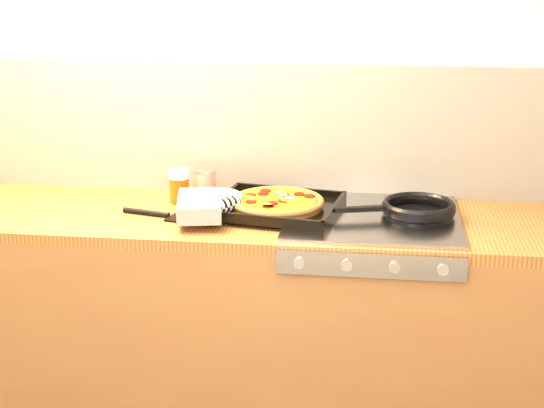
# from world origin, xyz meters

# --- Properties ---
(room_shell) EXTENTS (3.20, 3.20, 3.20)m
(room_shell) POSITION_xyz_m (0.00, 1.39, 1.15)
(room_shell) COLOR white
(room_shell) RESTS_ON ground
(counter_run) EXTENTS (3.20, 0.62, 0.90)m
(counter_run) POSITION_xyz_m (0.00, 1.10, 0.45)
(counter_run) COLOR brown
(counter_run) RESTS_ON ground
(stovetop) EXTENTS (0.60, 0.56, 0.02)m
(stovetop) POSITION_xyz_m (0.45, 1.10, 0.91)
(stovetop) COLOR #96969B
(stovetop) RESTS_ON counter_run
(pizza_on_tray) EXTENTS (0.59, 0.47, 0.07)m
(pizza_on_tray) POSITION_xyz_m (0.04, 1.09, 0.95)
(pizza_on_tray) COLOR black
(pizza_on_tray) RESTS_ON stovetop
(frying_pan) EXTENTS (0.45, 0.32, 0.04)m
(frying_pan) POSITION_xyz_m (0.60, 1.12, 0.94)
(frying_pan) COLOR black
(frying_pan) RESTS_ON stovetop
(tomato_can) EXTENTS (0.09, 0.09, 0.12)m
(tomato_can) POSITION_xyz_m (-0.18, 1.27, 0.96)
(tomato_can) COLOR #9A180C
(tomato_can) RESTS_ON counter_run
(juice_glass) EXTENTS (0.08, 0.08, 0.13)m
(juice_glass) POSITION_xyz_m (-0.26, 1.22, 0.96)
(juice_glass) COLOR #CC440C
(juice_glass) RESTS_ON counter_run
(wooden_spoon) EXTENTS (0.30, 0.04, 0.02)m
(wooden_spoon) POSITION_xyz_m (0.03, 1.26, 0.91)
(wooden_spoon) COLOR tan
(wooden_spoon) RESTS_ON counter_run
(black_spatula) EXTENTS (0.29, 0.12, 0.02)m
(black_spatula) POSITION_xyz_m (-0.29, 1.04, 0.91)
(black_spatula) COLOR black
(black_spatula) RESTS_ON counter_run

